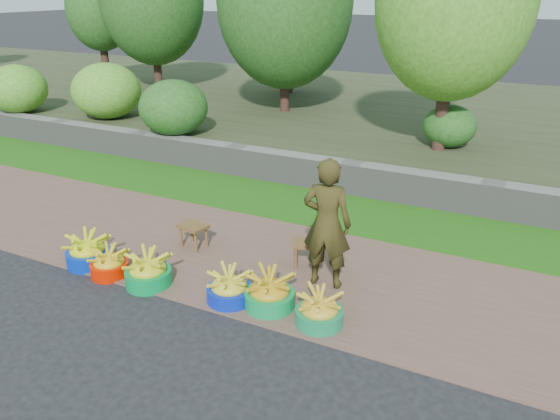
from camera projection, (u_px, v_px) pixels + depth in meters
The scene contains 15 objects.
ground_plane at pixel (221, 315), 5.85m from camera, with size 120.00×120.00×0.00m, color black.
dirt_shoulder at pixel (274, 265), 6.88m from camera, with size 80.00×2.50×0.02m, color brown.
grass_verge at pixel (332, 210), 8.53m from camera, with size 80.00×1.50×0.04m, color #225C11.
retaining_wall at pixel (351, 178), 9.13m from camera, with size 80.00×0.35×0.55m, color slate.
earth_bank at pixel (420, 120), 13.19m from camera, with size 80.00×10.00×0.50m, color #353C22.
vegetation at pixel (450, 13), 10.34m from camera, with size 35.95×7.97×4.85m.
basin_a at pixel (88, 252), 6.84m from camera, with size 0.54×0.54×0.41m.
basin_b at pixel (109, 264), 6.59m from camera, with size 0.46×0.46×0.35m.
basin_c at pixel (148, 271), 6.37m from camera, with size 0.54×0.54×0.40m.
basin_d at pixel (229, 288), 6.03m from camera, with size 0.51×0.51×0.38m.
basin_e at pixel (269, 293), 5.91m from camera, with size 0.55×0.55×0.41m.
basin_f at pixel (319, 311), 5.62m from camera, with size 0.50×0.50×0.37m.
stool_left at pixel (193, 229), 7.23m from camera, with size 0.41×0.35×0.32m.
stool_right at pixel (308, 246), 6.75m from camera, with size 0.45×0.41×0.33m.
vendor_woman at pixel (327, 224), 6.13m from camera, with size 0.56×0.37×1.54m, color black.
Camera 1 is at (2.79, -4.16, 3.28)m, focal length 35.00 mm.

